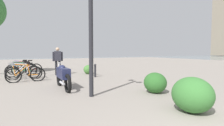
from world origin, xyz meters
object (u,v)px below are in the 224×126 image
bicycle_white (24,73)px  bicycle_red (27,69)px  bicycle_green (22,70)px  bollard_mid (92,69)px  bicycle_orange (26,75)px  bicycle_black (23,72)px  pedestrian (58,59)px  bollard_near (95,70)px  bicycle_purple (22,69)px  motorcycle (63,76)px  lamppost (91,14)px

bicycle_white → bicycle_red: 1.99m
bicycle_green → bollard_mid: size_ratio=2.24×
bicycle_orange → bicycle_black: 1.45m
bicycle_green → pedestrian: bearing=-101.4°
bicycle_green → bollard_near: 4.39m
bicycle_orange → bollard_mid: (0.64, -3.57, 0.05)m
bicycle_black → bicycle_red: bearing=-8.6°
bicycle_purple → motorcycle: bearing=-165.3°
bicycle_orange → bicycle_black: same height
bicycle_white → bicycle_green: size_ratio=1.01×
lamppost → bicycle_black: size_ratio=2.28×
bicycle_white → bollard_near: bearing=-103.4°
lamppost → pedestrian: bearing=0.6°
bicycle_black → bicycle_green: same height
bicycle_purple → pedestrian: size_ratio=1.04×
bicycle_white → bollard_mid: bearing=-93.6°
motorcycle → bicycle_orange: (2.31, 1.30, -0.14)m
bicycle_orange → bicycle_green: (2.28, 0.21, 0.00)m
motorcycle → bicycle_white: (3.17, 1.38, -0.14)m
motorcycle → bicycle_red: 5.29m
bicycle_red → bicycle_orange: bearing=177.9°
bicycle_black → bollard_near: (-1.45, -3.66, 0.04)m
motorcycle → bollard_near: size_ratio=2.86×
bicycle_black → bicycle_purple: bearing=2.4°
bicycle_orange → bicycle_red: same height
bicycle_orange → bicycle_green: bearing=5.1°
motorcycle → bollard_mid: bearing=-37.7°
lamppost → bollard_near: 4.87m
motorcycle → bicycle_orange: motorcycle is taller
bicycle_orange → bicycle_red: (2.85, -0.10, 0.00)m
motorcycle → bicycle_purple: size_ratio=1.23×
bicycle_red → bicycle_white: bearing=174.8°
lamppost → bicycle_purple: size_ratio=2.24×
bicycle_white → bicycle_red: bearing=-5.2°
bicycle_green → bicycle_red: (0.56, -0.31, 0.00)m
bicycle_orange → bollard_mid: bicycle_orange is taller
bicycle_orange → bollard_near: (0.00, -3.55, 0.04)m
bicycle_green → bollard_mid: 4.12m
motorcycle → bollard_near: 3.23m
bicycle_purple → bicycle_black: bearing=-177.6°
bicycle_black → bicycle_red: same height
bicycle_white → bollard_near: size_ratio=2.33×
bicycle_red → bicycle_black: bearing=171.4°
bicycle_purple → pedestrian: (-1.51, -2.00, 0.63)m
bicycle_black → pedestrian: size_ratio=1.02×
lamppost → motorcycle: 2.78m
bicycle_black → pedestrian: (0.43, -1.92, 0.63)m
bollard_mid → bicycle_red: bearing=57.5°
bicycle_green → bicycle_white: bearing=-174.8°
bicycle_green → lamppost: bearing=-161.6°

